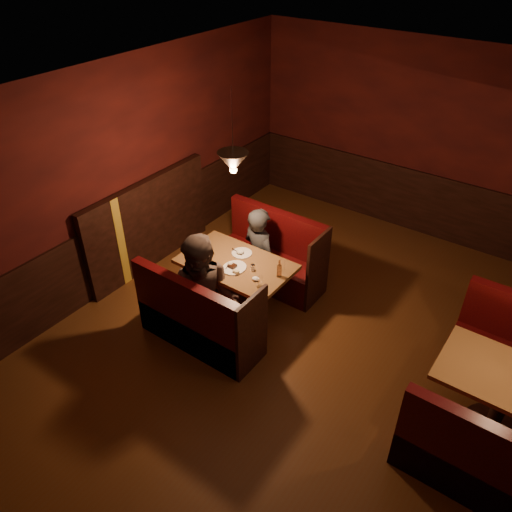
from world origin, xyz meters
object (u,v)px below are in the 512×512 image
Objects in this scene: second_table at (506,392)px; diner_b at (203,279)px; main_bench_far at (273,260)px; main_bench_near at (198,324)px; second_bench_near at (480,468)px; main_table at (237,274)px; diner_a at (260,238)px.

second_table is 3.24m from diner_b.
main_bench_far is at bearing 64.59° from diner_b.
main_bench_near reaches higher than second_bench_near.
main_bench_near is 0.57m from diner_b.
main_bench_far is 1.17× the size of second_table.
main_table is 0.91× the size of main_bench_near.
main_bench_far is 0.50m from diner_a.
diner_b reaches higher than main_bench_near.
second_table is (3.14, 0.81, 0.21)m from main_bench_near.
second_table is (3.14, -0.74, 0.21)m from main_bench_far.
second_bench_near is at bearing -13.00° from main_table.
second_bench_near is at bearing -87.80° from second_table.
second_bench_near is 0.82× the size of diner_b.
main_bench_near reaches higher than main_table.
second_bench_near is (0.03, -0.77, -0.21)m from second_table.
diner_a is (-3.24, 1.31, 0.45)m from second_bench_near.
main_bench_near is (0.01, -0.78, -0.24)m from main_table.
second_table is at bearing 0.65° from main_table.
diner_b is (-3.19, 0.12, 0.55)m from second_bench_near.
second_bench_near is (3.17, 0.04, -0.00)m from main_bench_near.
diner_b is at bearing -90.84° from main_bench_far.
diner_b is at bearing 97.17° from main_bench_near.
main_bench_far is at bearing 88.98° from main_table.
second_bench_near is at bearing -25.50° from main_bench_far.
main_bench_near is 0.97× the size of diner_a.
main_table reaches higher than second_table.
main_bench_far is 0.97× the size of diner_a.
second_bench_near is 3.53m from diner_a.
main_bench_near is at bearing 107.82° from diner_a.
main_bench_far is at bearing -96.32° from diner_a.
diner_a is (-3.22, 0.54, 0.23)m from second_table.
diner_b reaches higher than diner_a.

